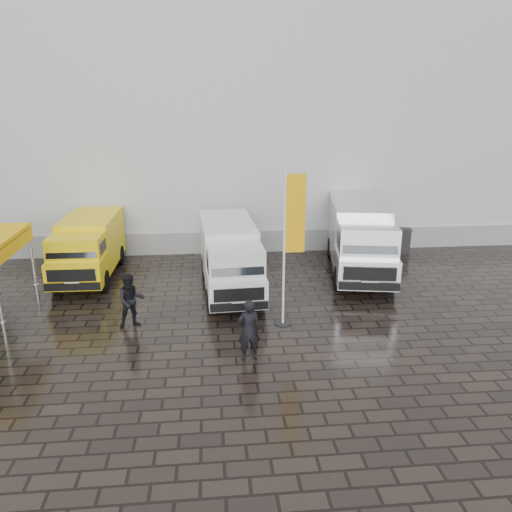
{
  "coord_description": "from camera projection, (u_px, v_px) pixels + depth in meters",
  "views": [
    {
      "loc": [
        -2.49,
        -14.38,
        7.02
      ],
      "look_at": [
        -0.91,
        2.2,
        1.64
      ],
      "focal_mm": 35.0,
      "sensor_mm": 36.0,
      "label": 1
    }
  ],
  "objects": [
    {
      "name": "ground",
      "position": [
        291.0,
        325.0,
        16.0
      ],
      "size": [
        120.0,
        120.0,
        0.0
      ],
      "primitive_type": "plane",
      "color": "black",
      "rests_on": "ground"
    },
    {
      "name": "exhibition_hall",
      "position": [
        283.0,
        113.0,
        29.5
      ],
      "size": [
        44.0,
        16.0,
        12.0
      ],
      "primitive_type": "cube",
      "color": "silver",
      "rests_on": "ground"
    },
    {
      "name": "hall_plinth",
      "position": [
        306.0,
        240.0,
        23.56
      ],
      "size": [
        44.0,
        0.15,
        1.0
      ],
      "primitive_type": "cube",
      "color": "gray",
      "rests_on": "ground"
    },
    {
      "name": "van_yellow",
      "position": [
        89.0,
        249.0,
        19.85
      ],
      "size": [
        2.06,
        5.16,
        2.36
      ],
      "primitive_type": null,
      "rotation": [
        0.0,
        0.0,
        -0.02
      ],
      "color": "yellow",
      "rests_on": "ground"
    },
    {
      "name": "van_white",
      "position": [
        230.0,
        259.0,
        18.49
      ],
      "size": [
        2.23,
        5.84,
        2.49
      ],
      "primitive_type": null,
      "rotation": [
        0.0,
        0.0,
        0.05
      ],
      "color": "white",
      "rests_on": "ground"
    },
    {
      "name": "van_silver",
      "position": [
        359.0,
        240.0,
        20.34
      ],
      "size": [
        3.24,
        6.76,
        2.81
      ],
      "primitive_type": null,
      "rotation": [
        0.0,
        0.0,
        -0.17
      ],
      "color": "#B9BCBE",
      "rests_on": "ground"
    },
    {
      "name": "flagpole",
      "position": [
        290.0,
        240.0,
        15.22
      ],
      "size": [
        0.88,
        0.5,
        5.03
      ],
      "color": "black",
      "rests_on": "ground"
    },
    {
      "name": "wheelie_bin",
      "position": [
        402.0,
        240.0,
        23.33
      ],
      "size": [
        0.81,
        0.81,
        1.13
      ],
      "primitive_type": "cube",
      "rotation": [
        0.0,
        0.0,
        -0.22
      ],
      "color": "black",
      "rests_on": "ground"
    },
    {
      "name": "person_front",
      "position": [
        249.0,
        330.0,
        13.66
      ],
      "size": [
        0.7,
        0.5,
        1.78
      ],
      "primitive_type": "imported",
      "rotation": [
        0.0,
        0.0,
        3.27
      ],
      "color": "black",
      "rests_on": "ground"
    },
    {
      "name": "person_tent",
      "position": [
        131.0,
        301.0,
        15.65
      ],
      "size": [
        1.01,
        0.88,
        1.76
      ],
      "primitive_type": "imported",
      "rotation": [
        0.0,
        0.0,
        0.29
      ],
      "color": "black",
      "rests_on": "ground"
    }
  ]
}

